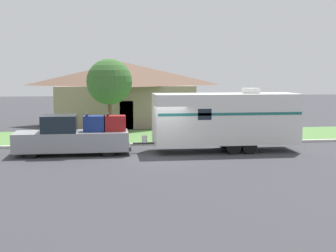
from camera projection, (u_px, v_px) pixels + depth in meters
The scene contains 8 objects.
ground_plane at pixel (162, 157), 23.36m from camera, with size 120.00×120.00×0.00m, color #38383D.
curb_strip at pixel (154, 144), 27.04m from camera, with size 80.00×0.30×0.14m.
lawn_strip at pixel (149, 136), 30.64m from camera, with size 80.00×7.00×0.03m.
house_across_street at pixel (124, 92), 37.87m from camera, with size 11.30×8.01×5.00m.
pickup_truck at pixel (73, 137), 23.93m from camera, with size 5.87×1.92×2.11m.
travel_trailer at pixel (226, 118), 24.88m from camera, with size 8.77×2.33×3.36m.
mailbox at pixel (275, 126), 28.68m from camera, with size 0.48×0.20×1.23m.
tree_in_yard at pixel (109, 82), 29.63m from camera, with size 2.91×2.91×5.06m.
Camera 1 is at (-2.74, -22.86, 4.24)m, focal length 50.00 mm.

